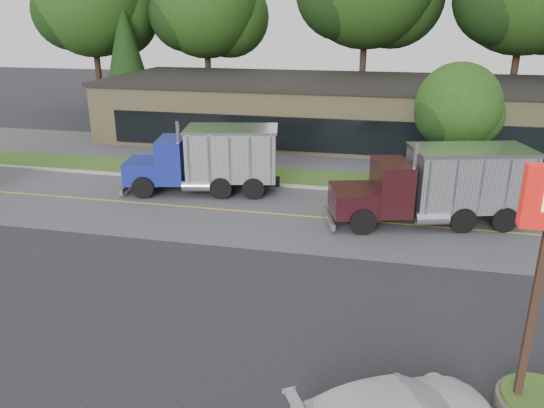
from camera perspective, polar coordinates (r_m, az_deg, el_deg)
The scene contains 13 objects.
ground at distance 17.33m, azimuth -12.26°, elevation -10.96°, with size 140.00×140.00×0.00m, color #323237.
road at distance 24.94m, azimuth -3.74°, elevation -0.77°, with size 60.00×8.00×0.02m, color #5B5B61.
center_line at distance 24.94m, azimuth -3.74°, elevation -0.77°, with size 60.00×0.12×0.01m, color gold.
curb at distance 28.77m, azimuth -1.39°, elevation 2.08°, with size 60.00×0.30×0.12m, color #9E9E99.
grass_verge at distance 30.44m, azimuth -0.57°, elevation 3.08°, with size 60.00×3.40×0.03m, color #34591E.
far_parking at distance 35.15m, azimuth 1.31°, elevation 5.35°, with size 60.00×7.00×0.02m, color #5B5B61.
strip_mall at distance 40.23m, azimuth 5.91°, elevation 10.00°, with size 32.00×12.00×4.00m, color #988A5D.
tree_far_a at distance 52.70m, azimuth -18.64°, elevation 19.50°, with size 10.33×9.72×14.74m.
tree_far_b at distance 50.32m, azimuth -6.91°, elevation 20.17°, with size 10.15×9.55×14.47m.
evergreen_left at distance 49.07m, azimuth -15.45°, elevation 15.47°, with size 4.53×4.53×10.30m.
tree_verge at distance 28.99m, azimuth 19.48°, elevation 9.57°, with size 4.58×4.31×6.54m.
dump_truck_blue at distance 27.33m, azimuth -6.57°, elevation 4.94°, with size 8.07×4.02×3.36m.
dump_truck_maroon at distance 24.07m, azimuth 17.75°, elevation 2.08°, with size 8.78×4.62×3.36m.
Camera 1 is at (6.73, -13.38, 8.71)m, focal length 35.00 mm.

